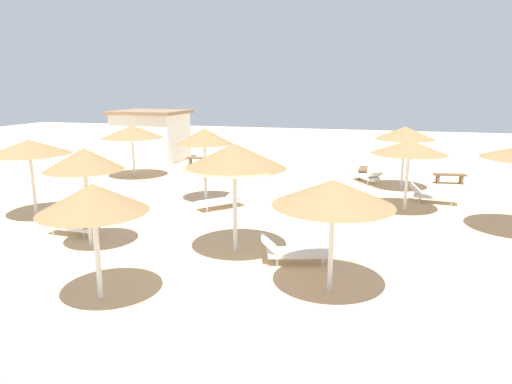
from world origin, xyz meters
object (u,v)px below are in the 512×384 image
(parasol_7, at_px, (29,147))
(beach_cabana, at_px, (151,135))
(lounger_4, at_px, (432,195))
(bench_2, at_px, (450,177))
(parasol_2, at_px, (405,133))
(parasol_3, at_px, (84,161))
(parasol_8, at_px, (93,198))
(bench_1, at_px, (199,160))
(parasol_9, at_px, (132,132))
(lounger_0, at_px, (221,200))
(parasol_6, at_px, (234,156))
(parasol_1, at_px, (333,193))
(parasol_4, at_px, (409,147))
(lounger_3, at_px, (76,226))
(parasol_0, at_px, (204,136))
(bench_0, at_px, (363,171))
(lounger_2, at_px, (367,176))
(lounger_1, at_px, (294,251))

(parasol_7, distance_m, beach_cabana, 13.02)
(lounger_4, distance_m, bench_2, 4.37)
(parasol_2, distance_m, lounger_4, 3.48)
(parasol_3, xyz_separation_m, parasol_8, (2.31, -2.93, -0.26))
(bench_1, bearing_deg, lounger_4, -24.65)
(parasol_9, relative_size, lounger_0, 1.71)
(parasol_6, distance_m, bench_1, 15.22)
(parasol_1, relative_size, parasol_4, 0.99)
(parasol_9, distance_m, lounger_3, 10.00)
(parasol_6, distance_m, lounger_4, 10.00)
(parasol_8, bearing_deg, bench_1, 105.47)
(parasol_0, distance_m, lounger_3, 6.27)
(parasol_2, distance_m, parasol_8, 15.25)
(parasol_7, relative_size, bench_0, 1.89)
(parasol_9, distance_m, beach_cabana, 5.40)
(parasol_8, distance_m, beach_cabana, 19.88)
(parasol_1, bearing_deg, lounger_4, 71.85)
(parasol_9, height_order, lounger_2, parasol_9)
(bench_0, bearing_deg, lounger_3, -124.36)
(parasol_2, distance_m, parasol_9, 13.58)
(lounger_1, height_order, bench_2, lounger_1)
(parasol_9, bearing_deg, bench_0, 14.71)
(lounger_4, bearing_deg, parasol_3, -141.08)
(lounger_2, height_order, lounger_3, lounger_2)
(bench_2, bearing_deg, parasol_0, -147.99)
(lounger_2, bearing_deg, parasol_2, -32.08)
(parasol_4, xyz_separation_m, beach_cabana, (-15.22, 8.36, -0.83))
(parasol_4, distance_m, lounger_4, 2.88)
(parasol_3, distance_m, beach_cabana, 16.29)
(lounger_0, distance_m, lounger_1, 6.12)
(parasol_9, xyz_separation_m, lounger_2, (11.96, 1.69, -2.05))
(parasol_3, distance_m, bench_2, 17.13)
(parasol_7, bearing_deg, bench_2, 33.63)
(parasol_1, xyz_separation_m, parasol_8, (-4.90, -1.84, -0.01))
(lounger_1, xyz_separation_m, lounger_2, (1.49, 11.33, -0.01))
(parasol_0, distance_m, lounger_1, 7.87)
(parasol_3, xyz_separation_m, parasol_6, (4.30, 0.70, 0.20))
(parasol_3, relative_size, lounger_4, 1.52)
(beach_cabana, bearing_deg, parasol_1, -50.66)
(parasol_6, distance_m, bench_2, 14.04)
(parasol_8, xyz_separation_m, bench_0, (4.98, 16.01, -1.98))
(parasol_2, xyz_separation_m, parasol_7, (-13.09, -8.42, -0.04))
(parasol_7, relative_size, bench_1, 1.84)
(lounger_0, relative_size, lounger_3, 0.95)
(beach_cabana, bearing_deg, lounger_3, -70.88)
(parasol_1, xyz_separation_m, parasol_4, (1.96, 7.82, 0.10))
(parasol_6, relative_size, beach_cabana, 0.72)
(lounger_0, xyz_separation_m, lounger_4, (8.04, 3.14, 0.01))
(parasol_0, bearing_deg, parasol_3, -101.34)
(parasol_9, bearing_deg, lounger_2, 8.06)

